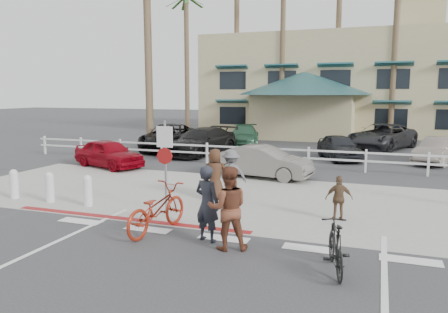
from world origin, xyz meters
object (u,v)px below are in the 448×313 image
at_px(car_white_sedan, 263,162).
at_px(car_red_compact, 109,153).
at_px(sign_post, 166,162).
at_px(bike_black, 336,247).
at_px(bike_red, 157,209).

xyz_separation_m(car_white_sedan, car_red_compact, (-7.19, 0.03, -0.00)).
distance_m(sign_post, car_red_compact, 8.35).
bearing_deg(car_white_sedan, bike_black, -148.86).
relative_size(car_white_sedan, car_red_compact, 1.04).
height_order(bike_black, car_white_sedan, car_white_sedan).
distance_m(bike_red, car_white_sedan, 7.53).
xyz_separation_m(bike_black, car_white_sedan, (-3.63, 8.48, 0.14)).
distance_m(bike_red, car_red_compact, 9.94).
height_order(bike_red, bike_black, bike_red).
bearing_deg(bike_red, sign_post, -61.63).
bearing_deg(car_red_compact, car_white_sedan, -70.32).
relative_size(sign_post, car_white_sedan, 0.75).
distance_m(sign_post, car_white_sedan, 6.02).
bearing_deg(sign_post, car_red_compact, 135.24).
xyz_separation_m(bike_red, bike_black, (4.32, -0.99, -0.08)).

